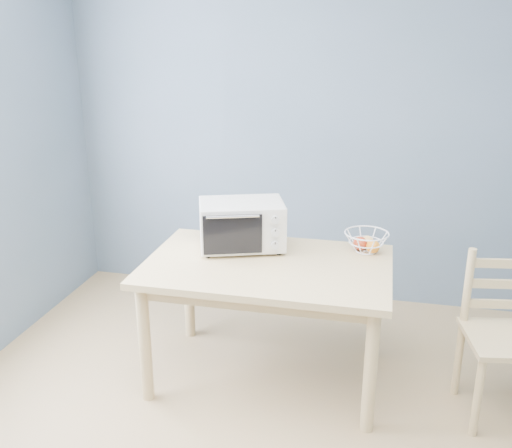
% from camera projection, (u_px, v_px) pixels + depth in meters
% --- Properties ---
extents(room, '(4.01, 4.51, 2.61)m').
position_uv_depth(room, '(271.00, 235.00, 2.10)').
color(room, '#A3855B').
rests_on(room, ground).
extents(dining_table, '(1.40, 0.90, 0.75)m').
position_uv_depth(dining_table, '(267.00, 279.00, 3.30)').
color(dining_table, '#D4B27F').
rests_on(dining_table, ground).
extents(toaster_oven, '(0.58, 0.50, 0.29)m').
position_uv_depth(toaster_oven, '(238.00, 224.00, 3.43)').
color(toaster_oven, beige).
rests_on(toaster_oven, dining_table).
extents(fruit_basket, '(0.35, 0.35, 0.12)m').
position_uv_depth(fruit_basket, '(367.00, 242.00, 3.41)').
color(fruit_basket, white).
rests_on(fruit_basket, dining_table).
extents(dining_chair, '(0.49, 0.49, 0.91)m').
position_uv_depth(dining_chair, '(504.00, 339.00, 3.05)').
color(dining_chair, '#D4B27F').
rests_on(dining_chair, ground).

